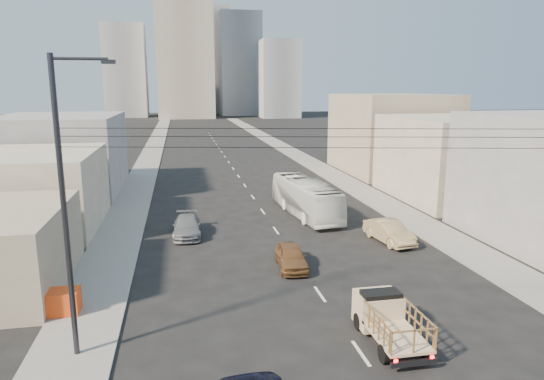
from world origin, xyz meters
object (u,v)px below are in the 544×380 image
object	(u,v)px
sedan_tan	(389,232)
crate_stack	(60,302)
sedan_grey	(187,226)
city_bus	(306,197)
sedan_brown	(291,257)
streetlamp_left	(66,203)
flatbed_pickup	(388,317)

from	to	relation	value
sedan_tan	crate_stack	bearing A→B (deg)	-167.60
sedan_tan	sedan_grey	world-z (taller)	sedan_tan
city_bus	sedan_grey	distance (m)	11.05
sedan_brown	streetlamp_left	distance (m)	14.62
flatbed_pickup	streetlamp_left	bearing A→B (deg)	174.54
flatbed_pickup	city_bus	size ratio (longest dim) A/B	0.39
streetlamp_left	crate_stack	world-z (taller)	streetlamp_left
streetlamp_left	sedan_brown	bearing A→B (deg)	36.91
sedan_grey	streetlamp_left	xyz separation A→B (m)	(-4.65, -15.95, 5.72)
flatbed_pickup	sedan_tan	size ratio (longest dim) A/B	0.94
city_bus	crate_stack	world-z (taller)	city_bus
sedan_grey	crate_stack	distance (m)	13.51
sedan_brown	crate_stack	world-z (taller)	sedan_brown
sedan_brown	crate_stack	distance (m)	13.03
sedan_brown	sedan_tan	xyz separation A→B (m)	(7.97, 3.58, 0.07)
sedan_grey	crate_stack	bearing A→B (deg)	-115.61
sedan_brown	flatbed_pickup	bearing A→B (deg)	-73.28
streetlamp_left	crate_stack	bearing A→B (deg)	111.98
city_bus	sedan_grey	xyz separation A→B (m)	(-10.17, -4.24, -0.85)
flatbed_pickup	sedan_tan	distance (m)	14.16
streetlamp_left	sedan_grey	bearing A→B (deg)	73.74
city_bus	sedan_grey	bearing A→B (deg)	-163.25
flatbed_pickup	sedan_brown	world-z (taller)	flatbed_pickup
city_bus	streetlamp_left	world-z (taller)	streetlamp_left
city_bus	sedan_tan	distance (m)	9.41
flatbed_pickup	streetlamp_left	size ratio (longest dim) A/B	0.37
flatbed_pickup	sedan_tan	bearing A→B (deg)	65.61
city_bus	sedan_brown	world-z (taller)	city_bus
sedan_brown	sedan_tan	distance (m)	8.74
streetlamp_left	crate_stack	size ratio (longest dim) A/B	6.67
sedan_tan	sedan_brown	bearing A→B (deg)	-164.10
sedan_grey	streetlamp_left	bearing A→B (deg)	-104.28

